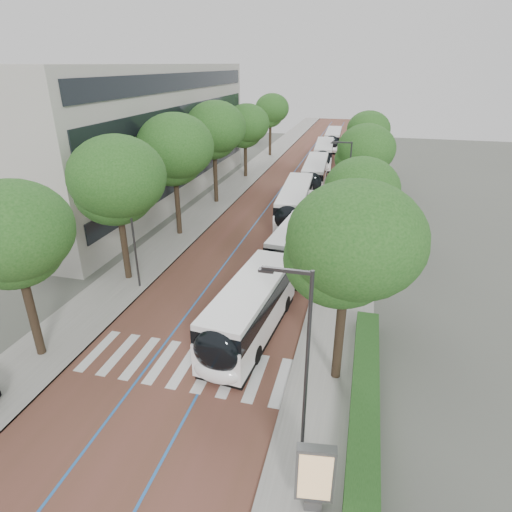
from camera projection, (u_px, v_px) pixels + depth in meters
The scene contains 22 objects.
ground at pixel (173, 378), 20.93m from camera, with size 160.00×160.00×0.00m, color #51544C.
road at pixel (300, 180), 56.24m from camera, with size 11.00×140.00×0.02m, color brown.
sidewalk_left at pixel (246, 176), 57.91m from camera, with size 4.00×140.00×0.12m, color gray.
sidewalk_right at pixel (359, 183), 54.52m from camera, with size 4.00×140.00×0.12m, color gray.
kerb_left at pixel (259, 177), 57.48m from camera, with size 0.20×140.00×0.14m, color gray.
kerb_right at pixel (344, 182), 54.95m from camera, with size 0.20×140.00×0.14m, color gray.
zebra_crossing at pixel (185, 365), 21.76m from camera, with size 10.55×3.60×0.01m.
lane_line_left at pixel (289, 179), 56.59m from camera, with size 0.12×126.00×0.01m, color #2362B3.
lane_line_right at pixel (313, 181), 55.87m from camera, with size 0.12×126.00×0.01m, color #2362B3.
office_building at pixel (111, 133), 47.17m from camera, with size 18.11×40.00×14.00m.
hedge at pixel (365, 403), 18.66m from camera, with size 1.20×14.00×0.80m, color #194317.
streetlight_near at pixel (302, 355), 14.80m from camera, with size 1.82×0.20×8.00m.
streetlight_far at pixel (346, 181), 36.87m from camera, with size 1.82×0.20×8.00m.
lamp_post_left at pixel (133, 231), 27.68m from camera, with size 0.14×0.14×8.00m, color #313234.
trees_left at pixel (200, 145), 40.92m from camera, with size 6.36×60.40×10.12m.
trees_right at pixel (360, 168), 35.75m from camera, with size 5.84×47.69×9.29m.
lead_bus at pixel (272, 279), 26.91m from camera, with size 4.26×18.55×3.20m.
bus_queued_0 at pixel (295, 204), 41.37m from camera, with size 3.20×12.52×3.20m.
bus_queued_1 at pixel (315, 174), 52.32m from camera, with size 3.13×12.51×3.20m.
bus_queued_2 at pixel (324, 154), 64.09m from camera, with size 3.32×12.53×3.20m.
bus_queued_3 at pixel (333, 140), 76.13m from camera, with size 2.95×12.48×3.20m.
ad_panel at pixel (315, 476), 14.19m from camera, with size 1.34×0.58×2.71m.
Camera 1 is at (8.06, -15.09, 14.06)m, focal length 30.00 mm.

